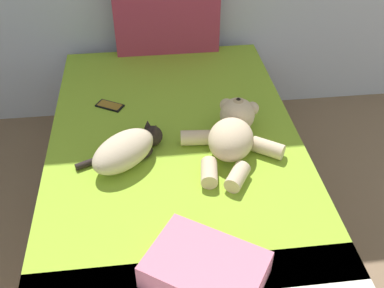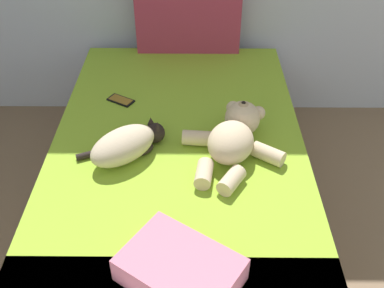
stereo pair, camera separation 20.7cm
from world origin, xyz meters
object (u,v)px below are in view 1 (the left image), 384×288
(cat, at_px, (127,149))
(teddy_bear, at_px, (233,133))
(cell_phone, at_px, (110,106))
(bed, at_px, (177,182))
(patterned_cushion, at_px, (167,13))
(throw_pillow, at_px, (205,270))

(cat, xyz_separation_m, teddy_bear, (0.51, 0.05, 0.01))
(cat, height_order, cell_phone, cat)
(bed, relative_size, cat, 4.98)
(bed, bearing_deg, teddy_bear, -14.34)
(patterned_cushion, xyz_separation_m, cat, (-0.27, -1.10, -0.19))
(throw_pillow, bearing_deg, cell_phone, 107.62)
(bed, distance_m, cat, 0.44)
(teddy_bear, relative_size, throw_pillow, 1.48)
(teddy_bear, height_order, cell_phone, teddy_bear)
(bed, xyz_separation_m, cell_phone, (-0.33, 0.36, 0.28))
(teddy_bear, xyz_separation_m, cell_phone, (-0.60, 0.42, -0.08))
(patterned_cushion, relative_size, cell_phone, 4.08)
(cat, height_order, teddy_bear, teddy_bear)
(cat, xyz_separation_m, cell_phone, (-0.10, 0.48, -0.07))
(cat, bearing_deg, cell_phone, 101.43)
(teddy_bear, height_order, throw_pillow, teddy_bear)
(bed, xyz_separation_m, throw_pillow, (0.03, -0.80, 0.33))
(throw_pillow, bearing_deg, bed, 92.46)
(patterned_cushion, bearing_deg, cat, -104.09)
(patterned_cushion, height_order, cell_phone, patterned_cushion)
(patterned_cushion, bearing_deg, cell_phone, -120.89)
(cat, distance_m, teddy_bear, 0.51)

